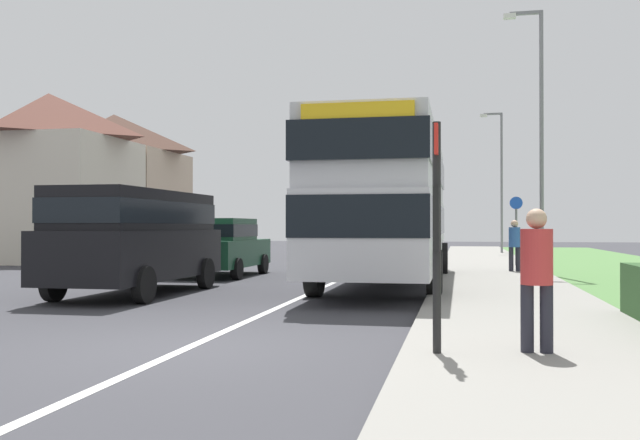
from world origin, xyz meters
name	(u,v)px	position (x,y,z in m)	size (l,w,h in m)	color
ground_plane	(192,346)	(0.00, 0.00, 0.00)	(120.00, 120.00, 0.00)	#38383D
lane_marking_centre	(320,289)	(0.00, 8.00, 0.00)	(0.14, 60.00, 0.01)	silver
pavement_near_side	(510,298)	(4.20, 6.00, 0.06)	(3.20, 68.00, 0.12)	gray
double_decker_bus	(388,200)	(1.49, 9.11, 2.14)	(2.80, 10.66, 3.70)	#BCBCC1
parked_van_black	(137,233)	(-3.62, 5.82, 1.33)	(2.11, 5.26, 2.24)	black
parked_car_dark_green	(221,245)	(-3.71, 11.43, 0.93)	(2.00, 4.18, 1.71)	#19472D
pedestrian_at_stop	(537,273)	(4.05, -0.29, 0.98)	(0.34, 0.34, 1.67)	#23232D
pedestrian_walking_away	(515,243)	(4.86, 13.58, 0.98)	(0.34, 0.34, 1.67)	#23232D
bus_stop_sign	(437,221)	(3.00, -0.53, 1.54)	(0.09, 0.52, 2.60)	black
cycle_route_sign	(516,228)	(5.18, 17.06, 1.43)	(0.44, 0.08, 2.52)	slate
street_lamp_mid	(538,125)	(5.50, 13.12, 4.47)	(1.14, 0.20, 7.84)	slate
street_lamp_far	(500,173)	(5.25, 28.78, 4.23)	(1.14, 0.20, 7.36)	slate
house_terrace_far_side	(84,182)	(-13.52, 20.54, 3.51)	(6.11, 10.93, 7.01)	beige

